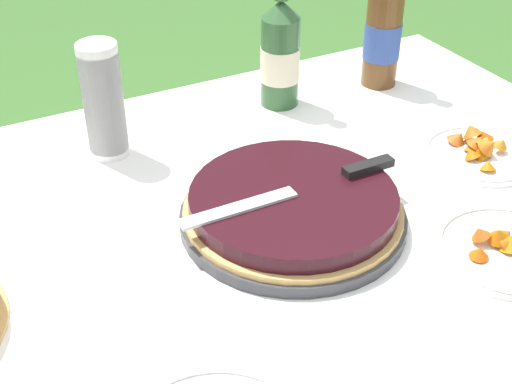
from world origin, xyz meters
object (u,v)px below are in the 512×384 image
berry_tart (293,209)px  cup_stack (103,101)px  cider_bottle_amber (383,30)px  cider_bottle_green (280,53)px  snack_plate_right (479,151)px  serving_knife (310,185)px  snack_plate_far (508,249)px

berry_tart → cup_stack: size_ratio=1.67×
cider_bottle_amber → cider_bottle_green: bearing=175.7°
cup_stack → cider_bottle_green: size_ratio=0.71×
cider_bottle_amber → snack_plate_right: bearing=-93.8°
serving_knife → cup_stack: bearing=-57.4°
cup_stack → snack_plate_far: 0.72m
cider_bottle_green → berry_tart: bearing=-116.5°
cup_stack → snack_plate_right: 0.68m
cider_bottle_green → cider_bottle_amber: bearing=-4.3°
serving_knife → snack_plate_right: (0.37, 0.02, -0.05)m
cup_stack → snack_plate_right: bearing=-29.1°
serving_knife → snack_plate_far: 0.31m
serving_knife → cup_stack: 0.41m
berry_tart → snack_plate_right: snack_plate_right is taller
cup_stack → cider_bottle_amber: bearing=1.2°
serving_knife → cider_bottle_green: size_ratio=1.25×
serving_knife → cider_bottle_amber: (0.40, 0.36, 0.06)m
cup_stack → cider_bottle_green: cider_bottle_green is taller
berry_tart → snack_plate_right: (0.40, 0.02, -0.01)m
serving_knife → snack_plate_right: size_ratio=1.86×
cider_bottle_green → snack_plate_right: cider_bottle_green is taller
berry_tart → serving_knife: bearing=-0.2°
cup_stack → snack_plate_right: (0.59, -0.33, -0.09)m
serving_knife → snack_plate_right: bearing=-177.4°
cider_bottle_amber → snack_plate_right: 0.36m
snack_plate_right → cup_stack: bearing=150.9°
berry_tart → cider_bottle_green: cider_bottle_green is taller
serving_knife → cider_bottle_amber: bearing=-137.8°
serving_knife → cider_bottle_green: 0.41m
berry_tart → cider_bottle_green: size_ratio=1.20×
serving_knife → cider_bottle_green: cider_bottle_green is taller
snack_plate_far → cider_bottle_green: bearing=95.7°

